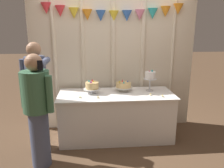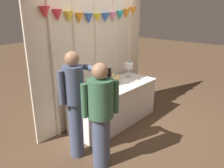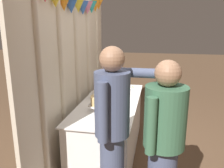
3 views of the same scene
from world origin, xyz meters
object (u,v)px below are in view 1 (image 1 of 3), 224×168
(cake_display_leftmost, at_px, (92,86))
(tealight_near_right, at_px, (151,95))
(tealight_far_right, at_px, (162,96))
(guest_girl_blue_dress, at_px, (37,92))
(cake_table, at_px, (116,116))
(cake_display_rightmost, at_px, (150,76))
(tealight_far_left, at_px, (80,97))
(cake_display_center, at_px, (124,85))
(tealight_near_left, at_px, (98,97))
(guest_man_dark_suit, at_px, (37,108))

(cake_display_leftmost, xyz_separation_m, tealight_near_right, (0.93, -0.20, -0.11))
(tealight_far_right, xyz_separation_m, guest_girl_blue_dress, (-1.90, -0.03, 0.13))
(cake_table, distance_m, cake_display_leftmost, 0.65)
(cake_display_rightmost, height_order, guest_girl_blue_dress, guest_girl_blue_dress)
(cake_display_leftmost, height_order, guest_girl_blue_dress, guest_girl_blue_dress)
(cake_table, height_order, cake_display_rightmost, cake_display_rightmost)
(tealight_far_left, relative_size, guest_girl_blue_dress, 0.03)
(cake_display_rightmost, bearing_deg, tealight_near_right, -100.86)
(cake_display_rightmost, relative_size, tealight_far_right, 7.46)
(cake_table, xyz_separation_m, tealight_far_left, (-0.58, -0.17, 0.40))
(cake_display_center, relative_size, tealight_far_right, 6.26)
(cake_display_rightmost, bearing_deg, tealight_near_left, -159.93)
(guest_girl_blue_dress, bearing_deg, cake_display_center, 16.94)
(cake_display_leftmost, bearing_deg, tealight_near_left, -70.79)
(cake_display_rightmost, height_order, tealight_far_left, cake_display_rightmost)
(cake_display_rightmost, xyz_separation_m, tealight_near_left, (-0.89, -0.33, -0.24))
(cake_table, distance_m, guest_girl_blue_dress, 1.34)
(tealight_far_left, xyz_separation_m, tealight_near_left, (0.28, -0.04, 0.00))
(tealight_near_right, bearing_deg, cake_display_center, 143.63)
(cake_display_center, bearing_deg, guest_girl_blue_dress, -163.06)
(cake_table, height_order, guest_girl_blue_dress, guest_girl_blue_dress)
(tealight_near_right, xyz_separation_m, tealight_far_right, (0.17, -0.09, 0.00))
(tealight_near_right, bearing_deg, tealight_near_left, -175.92)
(tealight_near_left, distance_m, guest_man_dark_suit, 0.94)
(tealight_near_left, bearing_deg, cake_display_rightmost, 20.07)
(cake_display_leftmost, bearing_deg, cake_table, -7.62)
(tealight_far_left, bearing_deg, tealight_far_right, -2.91)
(cake_table, xyz_separation_m, guest_girl_blue_dress, (-1.20, -0.27, 0.54))
(cake_display_rightmost, distance_m, tealight_far_right, 0.44)
(tealight_far_left, bearing_deg, cake_display_leftmost, 50.18)
(tealight_near_left, height_order, guest_man_dark_suit, guest_man_dark_suit)
(guest_girl_blue_dress, bearing_deg, tealight_far_right, 0.91)
(guest_man_dark_suit, bearing_deg, cake_display_leftmost, 46.50)
(cake_table, relative_size, tealight_near_right, 46.75)
(cake_display_leftmost, height_order, cake_display_center, cake_display_leftmost)
(cake_table, height_order, tealight_near_left, tealight_near_left)
(cake_display_leftmost, bearing_deg, cake_display_rightmost, 3.58)
(cake_display_rightmost, bearing_deg, tealight_far_right, -71.58)
(tealight_near_left, relative_size, tealight_near_right, 1.03)
(cake_display_leftmost, bearing_deg, tealight_near_right, -12.35)
(cake_table, bearing_deg, guest_girl_blue_dress, -167.41)
(cake_table, bearing_deg, cake_display_leftmost, 172.38)
(cake_table, relative_size, tealight_far_right, 38.69)
(cake_display_center, height_order, cake_display_rightmost, cake_display_rightmost)
(cake_display_leftmost, bearing_deg, cake_display_center, 9.34)
(guest_man_dark_suit, bearing_deg, cake_display_center, 33.92)
(tealight_near_left, xyz_separation_m, tealight_near_right, (0.84, 0.06, -0.00))
(cake_display_leftmost, distance_m, guest_girl_blue_dress, 0.87)
(tealight_far_left, bearing_deg, guest_man_dark_suit, -134.94)
(tealight_far_left, relative_size, tealight_near_right, 1.12)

